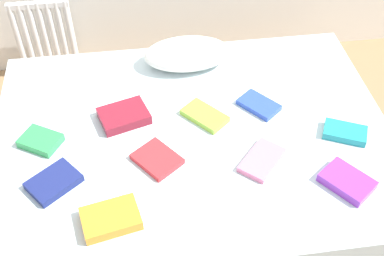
# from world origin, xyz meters

# --- Properties ---
(ground_plane) EXTENTS (8.00, 8.00, 0.00)m
(ground_plane) POSITION_xyz_m (0.00, 0.00, 0.00)
(ground_plane) COLOR #93704C
(bed) EXTENTS (2.00, 1.50, 0.50)m
(bed) POSITION_xyz_m (0.00, 0.00, 0.25)
(bed) COLOR brown
(bed) RESTS_ON ground
(radiator) EXTENTS (0.39, 0.04, 0.49)m
(radiator) POSITION_xyz_m (-0.84, 1.20, 0.34)
(radiator) COLOR white
(radiator) RESTS_ON ground
(pillow) EXTENTS (0.48, 0.27, 0.15)m
(pillow) POSITION_xyz_m (0.04, 0.54, 0.58)
(pillow) COLOR white
(pillow) RESTS_ON bed
(textbook_lime) EXTENTS (0.25, 0.26, 0.03)m
(textbook_lime) POSITION_xyz_m (0.07, 0.09, 0.52)
(textbook_lime) COLOR #8CC638
(textbook_lime) RESTS_ON bed
(textbook_pink) EXTENTS (0.26, 0.26, 0.03)m
(textbook_pink) POSITION_xyz_m (0.29, -0.24, 0.51)
(textbook_pink) COLOR pink
(textbook_pink) RESTS_ON bed
(textbook_teal) EXTENTS (0.24, 0.20, 0.04)m
(textbook_teal) POSITION_xyz_m (0.73, -0.12, 0.52)
(textbook_teal) COLOR teal
(textbook_teal) RESTS_ON bed
(textbook_navy) EXTENTS (0.27, 0.26, 0.04)m
(textbook_navy) POSITION_xyz_m (-0.66, -0.24, 0.52)
(textbook_navy) COLOR navy
(textbook_navy) RESTS_ON bed
(textbook_green) EXTENTS (0.23, 0.21, 0.04)m
(textbook_green) POSITION_xyz_m (-0.74, 0.03, 0.52)
(textbook_green) COLOR green
(textbook_green) RESTS_ON bed
(textbook_blue) EXTENTS (0.23, 0.24, 0.03)m
(textbook_blue) POSITION_xyz_m (0.36, 0.14, 0.51)
(textbook_blue) COLOR #2847B7
(textbook_blue) RESTS_ON bed
(textbook_red) EXTENTS (0.25, 0.26, 0.03)m
(textbook_red) POSITION_xyz_m (-0.19, -0.16, 0.51)
(textbook_red) COLOR red
(textbook_red) RESTS_ON bed
(textbook_maroon) EXTENTS (0.28, 0.24, 0.05)m
(textbook_maroon) POSITION_xyz_m (-0.33, 0.14, 0.53)
(textbook_maroon) COLOR maroon
(textbook_maroon) RESTS_ON bed
(textbook_purple) EXTENTS (0.25, 0.27, 0.04)m
(textbook_purple) POSITION_xyz_m (0.63, -0.42, 0.52)
(textbook_purple) COLOR purple
(textbook_purple) RESTS_ON bed
(textbook_orange) EXTENTS (0.26, 0.21, 0.05)m
(textbook_orange) POSITION_xyz_m (-0.41, -0.47, 0.52)
(textbook_orange) COLOR orange
(textbook_orange) RESTS_ON bed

